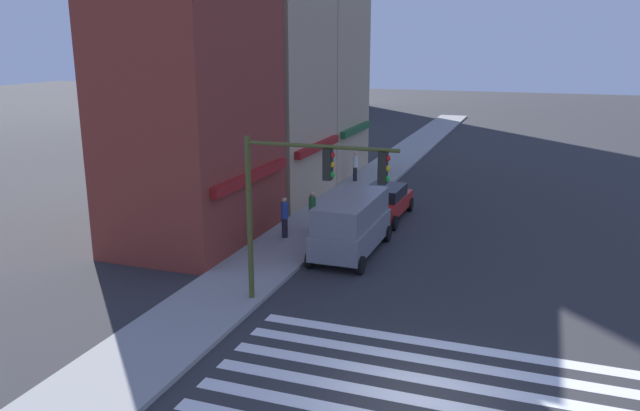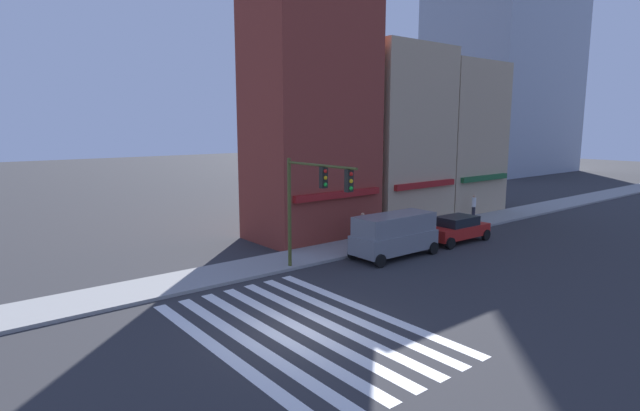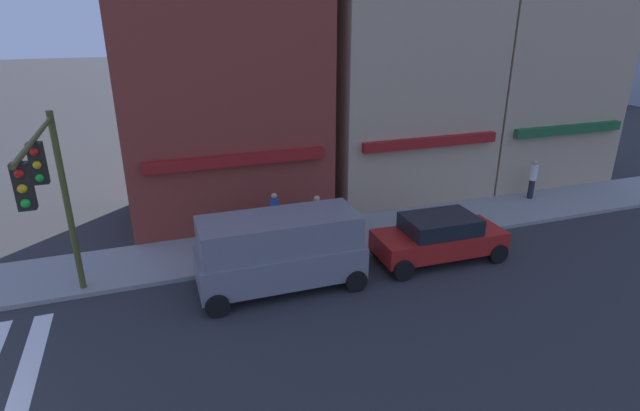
# 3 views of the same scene
# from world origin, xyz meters

# --- Properties ---
(storefront_row) EXTENTS (22.46, 5.30, 15.65)m
(storefront_row) POSITION_xyz_m (16.11, 11.50, 6.84)
(storefront_row) COLOR maroon
(storefront_row) RESTS_ON ground_plane
(traffic_signal) EXTENTS (0.32, 4.91, 5.52)m
(traffic_signal) POSITION_xyz_m (4.03, 4.53, 4.03)
(traffic_signal) COLOR #474C1E
(traffic_signal) RESTS_ON ground_plane
(van_grey) EXTENTS (5.01, 2.22, 2.34)m
(van_grey) POSITION_xyz_m (9.77, 4.70, 1.29)
(van_grey) COLOR slate
(van_grey) RESTS_ON ground_plane
(sedan_red) EXTENTS (4.44, 2.02, 1.59)m
(sedan_red) POSITION_xyz_m (15.34, 4.70, 0.84)
(sedan_red) COLOR #B21E19
(sedan_red) RESTS_ON ground_plane
(pedestrian_blue_shirt) EXTENTS (0.32, 0.32, 1.77)m
(pedestrian_blue_shirt) POSITION_xyz_m (10.44, 7.90, 1.07)
(pedestrian_blue_shirt) COLOR #23232D
(pedestrian_blue_shirt) RESTS_ON sidewalk_left
(pedestrian_white_shirt) EXTENTS (0.32, 0.32, 1.77)m
(pedestrian_white_shirt) POSITION_xyz_m (22.35, 8.27, 1.07)
(pedestrian_white_shirt) COLOR #23232D
(pedestrian_white_shirt) RESTS_ON sidewalk_left
(pedestrian_green_top) EXTENTS (0.32, 0.32, 1.77)m
(pedestrian_green_top) POSITION_xyz_m (11.79, 7.14, 1.07)
(pedestrian_green_top) COLOR #23232D
(pedestrian_green_top) RESTS_ON sidewalk_left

